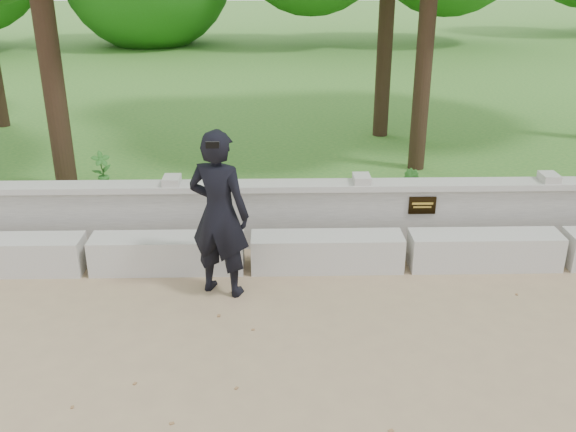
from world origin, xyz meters
name	(u,v)px	position (x,y,z in m)	size (l,w,h in m)	color
ground	(441,353)	(0.00, 0.00, 0.00)	(80.00, 80.00, 0.00)	#9B845F
lawn	(328,80)	(0.00, 14.00, 0.12)	(40.00, 22.00, 0.25)	#2E6B25
concrete_bench	(406,251)	(0.00, 1.90, 0.22)	(11.90, 0.45, 0.45)	beige
parapet_wall	(397,212)	(0.00, 2.60, 0.46)	(12.50, 0.35, 0.90)	#B8B5AE
man_main	(219,214)	(-2.28, 1.33, 0.99)	(0.84, 0.78, 1.97)	black
shrub_a	(102,169)	(-4.38, 4.36, 0.53)	(0.30, 0.20, 0.57)	#2F7026
shrub_b	(408,189)	(0.29, 3.30, 0.54)	(0.32, 0.26, 0.58)	#2F7026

